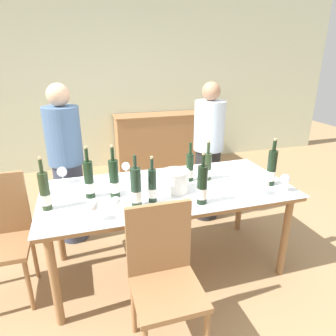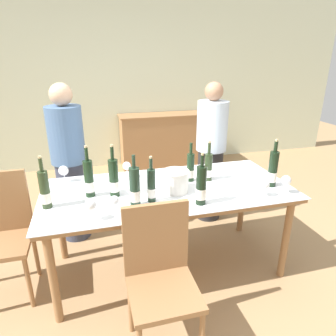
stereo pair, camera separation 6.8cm
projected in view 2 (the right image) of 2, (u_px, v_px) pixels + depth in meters
ground_plane at (168, 265)px, 2.75m from camera, size 12.00×12.00×0.00m
back_wall at (122, 82)px, 4.89m from camera, size 8.00×0.10×2.80m
sideboard_cabinet at (165, 140)px, 5.13m from camera, size 1.54×0.46×0.90m
dining_table at (168, 196)px, 2.50m from camera, size 2.03×0.94×0.78m
ice_bucket at (176, 180)px, 2.39m from camera, size 0.22×0.22×0.18m
wine_bottle_0 at (45, 191)px, 2.12m from camera, size 0.07×0.07×0.39m
wine_bottle_1 at (151, 186)px, 2.21m from camera, size 0.06×0.06×0.36m
wine_bottle_2 at (190, 168)px, 2.58m from camera, size 0.07×0.07×0.34m
wine_bottle_3 at (201, 187)px, 2.17m from camera, size 0.08×0.08×0.39m
wine_bottle_4 at (208, 167)px, 2.60m from camera, size 0.07×0.07×0.36m
wine_bottle_5 at (114, 179)px, 2.29m from camera, size 0.08×0.08×0.42m
wine_bottle_6 at (89, 179)px, 2.29m from camera, size 0.07×0.07×0.41m
wine_bottle_7 at (273, 170)px, 2.47m from camera, size 0.08×0.08×0.40m
wine_bottle_8 at (135, 188)px, 2.14m from camera, size 0.08×0.08×0.39m
wine_glass_0 at (64, 171)px, 2.57m from camera, size 0.08×0.08×0.15m
wine_glass_1 at (127, 166)px, 2.65m from camera, size 0.07×0.07×0.15m
wine_glass_2 at (286, 181)px, 2.35m from camera, size 0.08×0.08×0.15m
wine_glass_3 at (264, 185)px, 2.30m from camera, size 0.08×0.08×0.14m
wine_glass_4 at (114, 201)px, 2.06m from camera, size 0.07×0.07×0.13m
wine_glass_5 at (91, 206)px, 1.96m from camera, size 0.08×0.08×0.15m
chair_left_end at (2, 227)px, 2.31m from camera, size 0.42×0.42×0.99m
chair_near_front at (160, 270)px, 1.86m from camera, size 0.42×0.42×0.97m
person_host at (70, 166)px, 2.93m from camera, size 0.33×0.33×1.58m
person_guest_left at (211, 154)px, 3.32m from camera, size 0.33×0.33×1.56m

